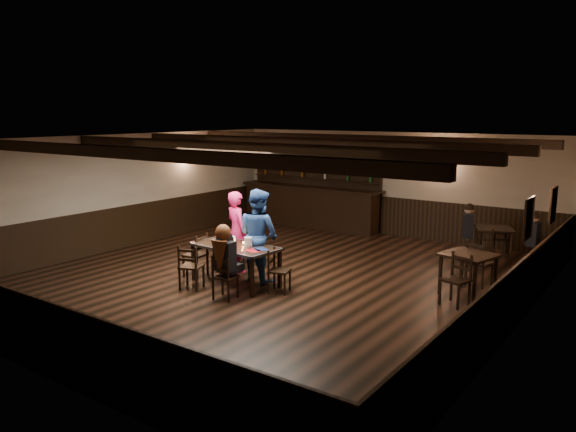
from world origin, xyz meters
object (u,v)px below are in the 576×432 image
Objects in this scene: woman_pink at (237,231)px; man_blue at (259,235)px; bar_counter at (311,201)px; chair_near_right at (223,274)px; cake at (223,240)px; dining_table at (235,249)px; chair_near_left at (190,264)px.

man_blue is at bearing -175.57° from woman_pink.
woman_pink is 4.92m from bar_counter.
bar_counter is at bearing 109.80° from chair_near_right.
man_blue is 0.70m from cake.
dining_table is 0.42m from cake.
man_blue is 0.41× the size of bar_counter.
dining_table is 2.25× the size of chair_near_right.
man_blue is (-0.22, 1.27, 0.43)m from chair_near_right.
man_blue reaches higher than cake.
woman_pink reaches higher than chair_near_right.
chair_near_left is 0.51× the size of woman_pink.
woman_pink is (-0.10, 1.45, 0.33)m from chair_near_left.
woman_pink is 0.92× the size of man_blue.
chair_near_left is 0.19× the size of bar_counter.
bar_counter is (-2.26, 6.29, 0.27)m from chair_near_right.
chair_near_right is 6.69m from bar_counter.
dining_table is 0.41× the size of bar_counter.
chair_near_right reaches higher than dining_table.
man_blue is (0.20, 0.45, 0.21)m from dining_table.
chair_near_right is 0.18× the size of bar_counter.
dining_table is 0.95m from chair_near_right.
cake is (0.07, 0.84, 0.30)m from chair_near_left.
woman_pink is 0.38× the size of bar_counter.
cake is (-0.60, -0.36, -0.10)m from man_blue.
woman_pink is 0.81m from man_blue.
man_blue is at bearing 66.21° from dining_table.
bar_counter is at bearing 102.54° from chair_near_left.
woman_pink is at bearing -8.94° from man_blue.
bar_counter reaches higher than man_blue.
dining_table is 0.54m from man_blue.
man_blue is at bearing 61.04° from chair_near_left.
woman_pink is 0.64m from cake.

